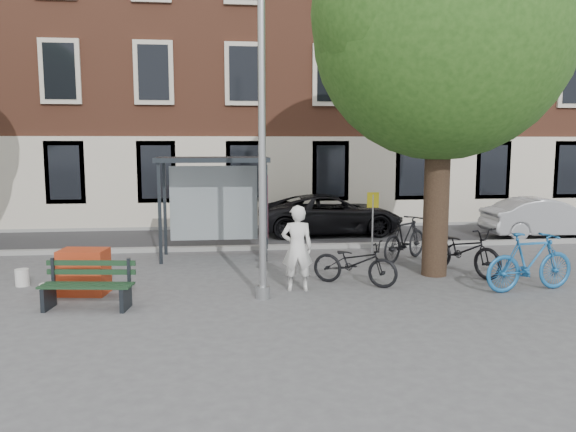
# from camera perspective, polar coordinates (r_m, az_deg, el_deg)

# --- Properties ---
(ground) EXTENTS (90.00, 90.00, 0.00)m
(ground) POSITION_cam_1_polar(r_m,az_deg,el_deg) (10.97, -2.56, -8.36)
(ground) COLOR #4C4C4F
(ground) RESTS_ON ground
(road) EXTENTS (40.00, 4.00, 0.01)m
(road) POSITION_cam_1_polar(r_m,az_deg,el_deg) (17.79, -4.10, -2.21)
(road) COLOR #28282B
(road) RESTS_ON ground
(curb_near) EXTENTS (40.00, 0.25, 0.12)m
(curb_near) POSITION_cam_1_polar(r_m,az_deg,el_deg) (15.82, -3.80, -3.22)
(curb_near) COLOR gray
(curb_near) RESTS_ON ground
(curb_far) EXTENTS (40.00, 0.25, 0.12)m
(curb_far) POSITION_cam_1_polar(r_m,az_deg,el_deg) (19.76, -4.35, -1.08)
(curb_far) COLOR gray
(curb_far) RESTS_ON ground
(building_row) EXTENTS (30.00, 8.00, 14.00)m
(building_row) POSITION_cam_1_polar(r_m,az_deg,el_deg) (23.88, -4.89, 17.11)
(building_row) COLOR brown
(building_row) RESTS_ON ground
(lamppost) EXTENTS (0.28, 0.35, 6.11)m
(lamppost) POSITION_cam_1_polar(r_m,az_deg,el_deg) (10.55, -2.65, 6.34)
(lamppost) COLOR #9EA0A3
(lamppost) RESTS_ON ground
(tree_right) EXTENTS (5.76, 5.60, 8.20)m
(tree_right) POSITION_cam_1_polar(r_m,az_deg,el_deg) (13.08, 15.68, 18.78)
(tree_right) COLOR black
(tree_right) RESTS_ON ground
(bus_shelter) EXTENTS (2.85, 1.45, 2.62)m
(bus_shelter) POSITION_cam_1_polar(r_m,az_deg,el_deg) (14.67, -6.08, 3.24)
(bus_shelter) COLOR #1E2328
(bus_shelter) RESTS_ON ground
(painter) EXTENTS (0.66, 0.45, 1.75)m
(painter) POSITION_cam_1_polar(r_m,az_deg,el_deg) (11.34, 0.93, -3.28)
(painter) COLOR silver
(painter) RESTS_ON ground
(bench) EXTENTS (1.69, 0.74, 0.84)m
(bench) POSITION_cam_1_polar(r_m,az_deg,el_deg) (10.85, -19.68, -6.86)
(bench) COLOR #1E2328
(bench) RESTS_ON ground
(bike_a) EXTENTS (1.91, 1.50, 0.97)m
(bike_a) POSITION_cam_1_polar(r_m,az_deg,el_deg) (11.94, 6.81, -4.70)
(bike_a) COLOR black
(bike_a) RESTS_ON ground
(bike_b) EXTENTS (2.08, 0.88, 1.21)m
(bike_b) POSITION_cam_1_polar(r_m,az_deg,el_deg) (12.35, 23.39, -4.28)
(bike_b) COLOR #1C5D9B
(bike_b) RESTS_ON ground
(bike_c) EXTENTS (1.58, 2.23, 1.11)m
(bike_c) POSITION_cam_1_polar(r_m,az_deg,el_deg) (13.46, 17.35, -3.29)
(bike_c) COLOR black
(bike_c) RESTS_ON ground
(bike_d) EXTENTS (1.81, 1.68, 1.16)m
(bike_d) POSITION_cam_1_polar(r_m,az_deg,el_deg) (14.56, 11.80, -2.22)
(bike_d) COLOR black
(bike_d) RESTS_ON ground
(car_dark) EXTENTS (4.79, 2.34, 1.31)m
(car_dark) POSITION_cam_1_polar(r_m,az_deg,el_deg) (18.48, 4.35, 0.19)
(car_dark) COLOR black
(car_dark) RESTS_ON ground
(car_silver) EXTENTS (3.84, 1.36, 1.26)m
(car_silver) POSITION_cam_1_polar(r_m,az_deg,el_deg) (19.49, 24.65, -0.17)
(car_silver) COLOR #989A9F
(car_silver) RESTS_ON ground
(red_stand) EXTENTS (0.98, 0.72, 0.90)m
(red_stand) POSITION_cam_1_polar(r_m,az_deg,el_deg) (11.87, -20.01, -5.35)
(red_stand) COLOR #A23215
(red_stand) RESTS_ON ground
(bucket_b) EXTENTS (0.35, 0.35, 0.36)m
(bucket_b) POSITION_cam_1_polar(r_m,az_deg,el_deg) (13.09, -25.39, -5.67)
(bucket_b) COLOR silver
(bucket_b) RESTS_ON ground
(bucket_c) EXTENTS (0.32, 0.32, 0.36)m
(bucket_c) POSITION_cam_1_polar(r_m,az_deg,el_deg) (11.58, -23.25, -7.20)
(bucket_c) COLOR silver
(bucket_c) RESTS_ON ground
(notice_sign) EXTENTS (0.30, 0.07, 1.73)m
(notice_sign) POSITION_cam_1_polar(r_m,az_deg,el_deg) (14.49, 8.61, 0.38)
(notice_sign) COLOR #9EA0A3
(notice_sign) RESTS_ON ground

